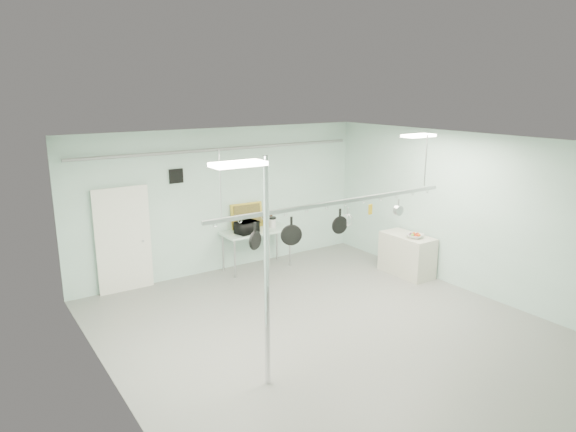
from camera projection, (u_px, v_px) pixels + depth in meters
floor at (335, 335)px, 8.61m from camera, size 8.00×8.00×0.00m
ceiling at (340, 144)px, 7.84m from camera, size 7.00×8.00×0.02m
back_wall at (224, 200)px, 11.44m from camera, size 7.00×0.02×3.20m
right_wall at (475, 215)px, 10.11m from camera, size 0.02×8.00×3.20m
door at (123, 241)px, 10.28m from camera, size 1.10×0.10×2.20m
wall_vent at (176, 176)px, 10.67m from camera, size 0.30×0.04×0.30m
conduit_pipe at (224, 149)px, 11.08m from camera, size 6.60×0.07×0.07m
chrome_pole at (267, 276)px, 6.82m from camera, size 0.08×0.08×3.20m
prep_table at (257, 233)px, 11.63m from camera, size 1.60×0.70×0.91m
side_cabinet at (407, 255)px, 11.33m from camera, size 0.60×1.20×0.90m
pot_rack at (336, 201)px, 8.42m from camera, size 4.80×0.06×1.00m
light_panel_left at (238, 164)px, 6.01m from camera, size 0.65×0.30×0.05m
light_panel_right at (419, 136)px, 9.62m from camera, size 0.65×0.30×0.05m
microwave at (247, 227)px, 11.32m from camera, size 0.55×0.44×0.27m
coffee_canister at (272, 223)px, 11.80m from camera, size 0.21×0.21×0.21m
painting_large at (247, 215)px, 11.74m from camera, size 0.79×0.18×0.58m
painting_small at (267, 219)px, 12.07m from camera, size 0.30×0.10×0.25m
fruit_bowl at (415, 236)px, 11.00m from camera, size 0.45×0.45×0.09m
skillet_left at (255, 236)px, 7.66m from camera, size 0.29×0.18×0.40m
skillet_mid at (291, 231)px, 8.03m from camera, size 0.33×0.20×0.46m
skillet_right at (340, 221)px, 8.55m from camera, size 0.31×0.09×0.42m
whisk at (347, 217)px, 8.63m from camera, size 0.22×0.22×0.35m
grater at (370, 209)px, 8.89m from camera, size 0.08×0.03×0.20m
saucepan at (398, 208)px, 9.28m from camera, size 0.20×0.16×0.32m
fruit_cluster at (415, 234)px, 10.99m from camera, size 0.24×0.24×0.09m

